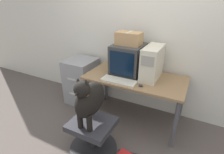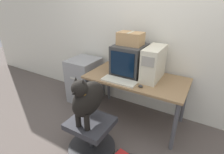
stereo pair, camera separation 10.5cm
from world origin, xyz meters
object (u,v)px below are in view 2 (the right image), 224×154
Objects in this scene: crt_monitor at (129,59)px; dog at (87,98)px; filing_cabinet at (85,80)px; cardboard_box at (131,39)px; office_chair at (91,135)px; keyboard at (119,81)px; pc_tower at (154,63)px.

crt_monitor is 0.78× the size of dog.
crt_monitor is at bearing 86.59° from dog.
dog is at bearing -49.03° from filing_cabinet.
cardboard_box is (-0.00, 0.00, 0.29)m from crt_monitor.
keyboard is at bearing 82.72° from office_chair.
crt_monitor is at bearing 92.78° from keyboard.
office_chair is (-0.07, -0.55, -0.50)m from keyboard.
keyboard is 0.61× the size of filing_cabinet.
pc_tower is at bearing -0.43° from filing_cabinet.
pc_tower is 0.82× the size of dog.
cardboard_box reaches higher than pc_tower.
office_chair is at bearing -93.50° from crt_monitor.
crt_monitor is at bearing 177.18° from pc_tower.
keyboard is 0.59m from cardboard_box.
filing_cabinet is at bearing 179.57° from pc_tower.
cardboard_box is at bearing 0.84° from filing_cabinet.
office_chair is at bearing -93.48° from cardboard_box.
crt_monitor is 0.99m from filing_cabinet.
keyboard is at bearing -136.66° from pc_tower.
dog is at bearing -93.41° from crt_monitor.
dog is (0.00, -0.02, 0.52)m from office_chair.
keyboard is at bearing -87.25° from cardboard_box.
cardboard_box reaches higher than dog.
dog is (-0.05, -0.91, -0.17)m from crt_monitor.
filing_cabinet is at bearing 130.97° from dog.
keyboard is 0.58m from dog.
office_chair is (-0.41, -0.87, -0.71)m from pc_tower.
filing_cabinet is at bearing -179.42° from crt_monitor.
dog is 1.78× the size of cardboard_box.
cardboard_box is at bearing 92.75° from keyboard.
pc_tower is 1.31m from filing_cabinet.
pc_tower is 0.64× the size of filing_cabinet.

